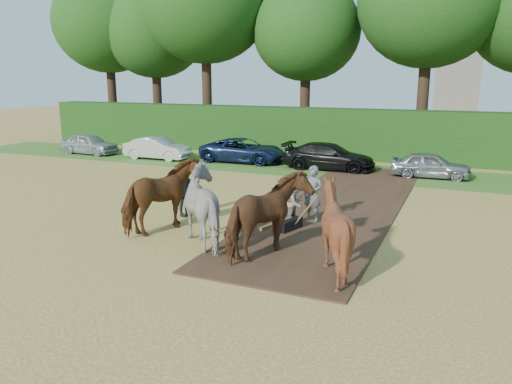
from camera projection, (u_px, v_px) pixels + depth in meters
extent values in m
plane|color=gold|center=(225.00, 259.00, 13.80)|extent=(120.00, 120.00, 0.00)
cube|color=#472D1C|center=(340.00, 205.00, 19.48)|extent=(4.50, 17.00, 0.05)
cube|color=#38601E|center=(344.00, 171.00, 26.32)|extent=(50.00, 5.00, 0.03)
cube|color=#14380F|center=(363.00, 134.00, 30.00)|extent=(46.00, 1.60, 3.00)
imported|color=#B6AA8F|center=(295.00, 203.00, 16.56)|extent=(0.78, 0.91, 1.63)
imported|color=#22252D|center=(184.00, 192.00, 17.82)|extent=(0.69, 1.14, 1.81)
imported|color=brown|center=(163.00, 196.00, 15.95)|extent=(2.03, 3.04, 2.36)
imported|color=beige|center=(211.00, 206.00, 14.80)|extent=(2.82, 2.60, 2.36)
imported|color=brown|center=(268.00, 217.00, 13.66)|extent=(2.03, 3.04, 2.36)
imported|color=brown|center=(335.00, 230.00, 12.51)|extent=(2.45, 2.60, 2.36)
cube|color=black|center=(289.00, 225.00, 16.27)|extent=(0.67, 1.08, 0.39)
cube|color=brown|center=(276.00, 224.00, 15.72)|extent=(0.57, 1.53, 0.11)
cylinder|color=brown|center=(294.00, 207.00, 16.78)|extent=(0.24, 1.14, 0.83)
cylinder|color=brown|center=(306.00, 210.00, 16.47)|extent=(0.54, 1.06, 0.83)
imported|color=gray|center=(313.00, 194.00, 17.09)|extent=(0.82, 0.66, 1.97)
imported|color=#B5B9BC|center=(89.00, 144.00, 32.03)|extent=(3.99, 1.72, 1.34)
imported|color=silver|center=(157.00, 148.00, 30.03)|extent=(4.13, 1.55, 1.35)
imported|color=#162447|center=(243.00, 150.00, 29.01)|extent=(5.08, 2.45, 1.40)
imported|color=black|center=(329.00, 157.00, 26.74)|extent=(4.94, 2.07, 1.43)
imported|color=gray|center=(431.00, 165.00, 24.56)|extent=(3.85, 1.70, 1.29)
cylinder|color=#382616|center=(113.00, 101.00, 40.45)|extent=(0.70, 0.70, 5.85)
ellipsoid|color=#163F11|center=(108.00, 23.00, 39.06)|extent=(8.40, 8.40, 7.73)
cylinder|color=#382616|center=(158.00, 105.00, 39.41)|extent=(0.70, 0.70, 5.40)
ellipsoid|color=#163F11|center=(154.00, 30.00, 38.12)|extent=(7.80, 7.80, 7.18)
cylinder|color=#382616|center=(207.00, 99.00, 36.46)|extent=(0.70, 0.70, 6.53)
ellipsoid|color=#163F11|center=(205.00, 2.00, 34.93)|extent=(9.20, 9.20, 8.46)
cylinder|color=#382616|center=(305.00, 110.00, 35.26)|extent=(0.70, 0.70, 5.17)
ellipsoid|color=#163F11|center=(306.00, 30.00, 34.04)|extent=(7.40, 7.40, 6.81)
cylinder|color=#382616|center=(422.00, 107.00, 31.18)|extent=(0.70, 0.70, 6.08)
ellipsoid|color=#163F11|center=(430.00, 1.00, 29.75)|extent=(8.60, 8.60, 7.91)
cube|color=slate|center=(458.00, 79.00, 60.42)|extent=(5.00, 5.00, 9.00)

